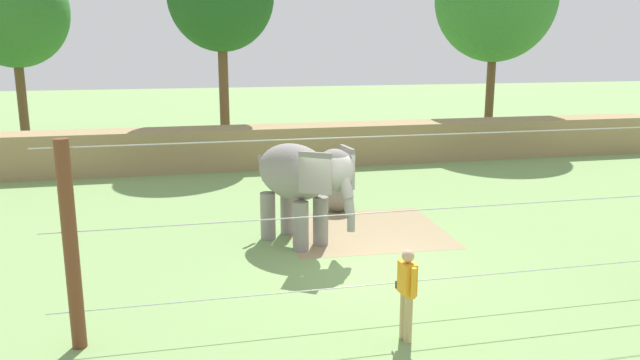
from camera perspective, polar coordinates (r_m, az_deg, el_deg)
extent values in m
plane|color=#759956|center=(14.63, 3.62, -7.85)|extent=(120.00, 120.00, 0.00)
cube|color=#937F5B|center=(17.21, 4.21, -4.68)|extent=(4.50, 4.22, 0.01)
cube|color=#997F56|center=(26.07, -4.03, 3.18)|extent=(36.00, 1.80, 1.69)
cylinder|color=gray|center=(15.83, 0.06, -3.81)|extent=(0.40, 0.40, 1.27)
cylinder|color=gray|center=(15.37, -1.81, -4.32)|extent=(0.40, 0.40, 1.27)
cylinder|color=gray|center=(16.74, -3.03, -2.90)|extent=(0.40, 0.40, 1.27)
cylinder|color=gray|center=(16.31, -4.87, -3.35)|extent=(0.40, 0.40, 1.27)
ellipsoid|color=gray|center=(15.75, -2.49, 0.78)|extent=(2.30, 2.67, 1.45)
ellipsoid|color=gray|center=(14.66, 1.34, 0.90)|extent=(1.31, 1.28, 1.04)
cube|color=gray|center=(15.10, 2.54, 1.24)|extent=(0.18, 0.82, 0.99)
cube|color=gray|center=(14.35, -0.44, 0.65)|extent=(0.73, 0.53, 0.99)
cylinder|color=gray|center=(14.47, 2.42, -0.77)|extent=(0.48, 0.53, 0.57)
cylinder|color=gray|center=(14.50, 2.72, -2.37)|extent=(0.37, 0.40, 0.53)
cylinder|color=gray|center=(14.55, 2.91, -3.84)|extent=(0.25, 0.25, 0.50)
cylinder|color=gray|center=(16.76, -5.47, 1.14)|extent=(0.22, 0.28, 0.72)
sphere|color=gray|center=(18.95, 1.62, -1.42)|extent=(1.02, 1.02, 1.02)
cylinder|color=brown|center=(11.01, -22.19, -5.77)|extent=(0.25, 0.25, 3.63)
cylinder|color=#B7B7BC|center=(11.93, 7.51, -9.44)|extent=(12.64, 0.02, 0.02)
cylinder|color=#B7B7BC|center=(11.48, 7.71, -2.88)|extent=(12.64, 0.02, 0.02)
cylinder|color=#B7B7BC|center=(11.18, 7.92, 4.12)|extent=(12.64, 0.02, 0.02)
cylinder|color=tan|center=(10.99, 8.20, -12.66)|extent=(0.15, 0.15, 0.88)
cylinder|color=tan|center=(11.12, 7.83, -12.34)|extent=(0.15, 0.15, 0.88)
cube|color=orange|center=(10.77, 8.13, -9.03)|extent=(0.25, 0.38, 0.56)
sphere|color=tan|center=(10.63, 8.20, -7.02)|extent=(0.22, 0.22, 0.22)
cylinder|color=orange|center=(10.57, 8.70, -9.47)|extent=(0.10, 0.10, 0.54)
cylinder|color=orange|center=(10.97, 7.58, -8.60)|extent=(0.10, 0.10, 0.54)
cube|color=black|center=(11.04, 7.12, -9.68)|extent=(0.02, 0.07, 0.14)
cylinder|color=brown|center=(33.39, -25.96, 6.41)|extent=(0.44, 0.44, 4.45)
ellipsoid|color=#2D6B28|center=(33.30, -26.71, 13.93)|extent=(5.10, 5.10, 5.36)
cylinder|color=brown|center=(28.86, -8.91, 7.48)|extent=(0.44, 0.44, 5.19)
cylinder|color=brown|center=(33.58, 15.53, 7.51)|extent=(0.44, 0.44, 4.76)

